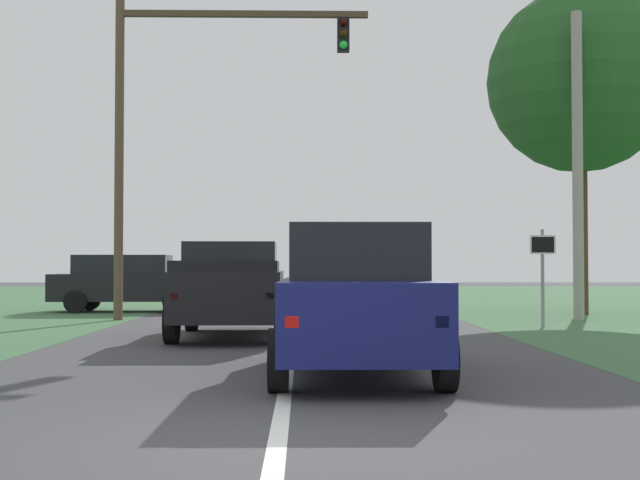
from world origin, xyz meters
name	(u,v)px	position (x,y,z in m)	size (l,w,h in m)	color
ground_plane	(292,343)	(0.00, 9.32, 0.00)	(120.00, 120.00, 0.00)	#424244
red_suv_near	(355,297)	(0.88, 4.55, 1.01)	(2.14, 4.85, 1.94)	navy
pickup_truck_lead	(232,288)	(-1.22, 10.59, 0.98)	(2.28, 5.13, 1.89)	black
traffic_light	(179,107)	(-3.11, 16.17, 5.64)	(6.72, 0.40, 8.74)	brown
keep_moving_sign	(543,265)	(5.72, 13.09, 1.46)	(0.60, 0.09, 2.27)	gray
oak_tree_right	(580,81)	(8.40, 18.61, 6.92)	(5.47, 5.47, 9.67)	#4C351E
crossing_suv_far	(129,282)	(-5.26, 20.52, 0.93)	(4.80, 2.23, 1.77)	black
utility_pole_right	(578,165)	(7.41, 15.80, 4.07)	(0.28, 0.28, 8.14)	#9E998E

